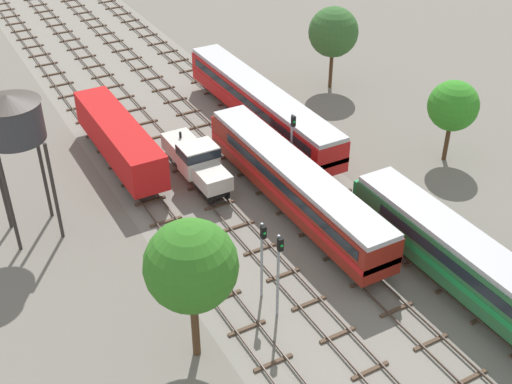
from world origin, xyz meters
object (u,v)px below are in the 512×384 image
diesel_railcar_centre_near (479,272)px  signal_post_near (279,267)px  freight_boxcar_far_left_farther (119,138)px  shunter_loco_left_midfar (196,159)px  signal_post_nearest (292,140)px  signal_post_mid (262,252)px  water_tower (12,120)px  passenger_coach_centre_far (261,103)px  diesel_railcar_centre_left_mid (294,182)px

diesel_railcar_centre_near → signal_post_near: signal_post_near is taller
freight_boxcar_far_left_farther → signal_post_near: bearing=-84.3°
diesel_railcar_centre_near → freight_boxcar_far_left_farther: size_ratio=1.46×
freight_boxcar_far_left_farther → shunter_loco_left_midfar: bearing=-51.4°
signal_post_nearest → signal_post_mid: size_ratio=1.05×
signal_post_near → freight_boxcar_far_left_farther: bearing=95.7°
water_tower → signal_post_nearest: 19.75m
passenger_coach_centre_far → freight_boxcar_far_left_farther: (-12.73, 0.24, -0.16)m
water_tower → signal_post_nearest: water_tower is taller
diesel_railcar_centre_left_mid → passenger_coach_centre_far: (4.25, 12.30, 0.02)m
shunter_loco_left_midfar → diesel_railcar_centre_near: bearing=-67.7°
passenger_coach_centre_far → shunter_loco_left_midfar: bearing=-149.1°
diesel_railcar_centre_left_mid → freight_boxcar_far_left_farther: bearing=124.1°
diesel_railcar_centre_near → freight_boxcar_far_left_farther: (-12.73, 25.98, -0.15)m
water_tower → signal_post_mid: size_ratio=1.89×
shunter_loco_left_midfar → signal_post_nearest: 7.41m
diesel_railcar_centre_near → signal_post_mid: (-10.62, 6.80, 0.87)m
diesel_railcar_centre_near → signal_post_near: 11.76m
shunter_loco_left_midfar → water_tower: bearing=-177.8°
shunter_loco_left_midfar → water_tower: water_tower is taller
signal_post_nearest → signal_post_near: 14.94m
signal_post_near → diesel_railcar_centre_near: bearing=-25.0°
signal_post_nearest → freight_boxcar_far_left_farther: bearing=140.5°
freight_boxcar_far_left_farther → signal_post_nearest: 13.80m
passenger_coach_centre_far → signal_post_nearest: bearing=-104.0°
freight_boxcar_far_left_farther → signal_post_mid: signal_post_mid is taller
shunter_loco_left_midfar → signal_post_near: signal_post_near is taller
shunter_loco_left_midfar → signal_post_mid: 14.10m
water_tower → signal_post_near: size_ratio=1.77×
passenger_coach_centre_far → signal_post_mid: 21.73m
passenger_coach_centre_far → water_tower: water_tower is taller
water_tower → signal_post_near: (10.37, -15.24, -4.97)m
diesel_railcar_centre_near → water_tower: 29.74m
freight_boxcar_far_left_farther → passenger_coach_centre_far: bearing=-1.1°
signal_post_near → signal_post_mid: size_ratio=1.07×
shunter_loco_left_midfar → signal_post_near: 15.95m
passenger_coach_centre_far → signal_post_mid: bearing=-119.3°
passenger_coach_centre_far → freight_boxcar_far_left_farther: 12.74m
diesel_railcar_centre_near → passenger_coach_centre_far: bearing=90.0°
signal_post_near → signal_post_mid: signal_post_near is taller
freight_boxcar_far_left_farther → signal_post_mid: bearing=-83.7°
signal_post_near → signal_post_nearest: bearing=55.4°
diesel_railcar_centre_near → water_tower: (-20.99, 20.19, 6.06)m
diesel_railcar_centre_near → diesel_railcar_centre_left_mid: 14.10m
signal_post_nearest → passenger_coach_centre_far: bearing=76.0°
diesel_railcar_centre_near → water_tower: bearing=136.1°
signal_post_nearest → signal_post_near: (-8.49, -12.30, 0.07)m
shunter_loco_left_midfar → signal_post_mid: (-2.12, -13.86, 1.46)m
passenger_coach_centre_far → signal_post_mid: signal_post_mid is taller
signal_post_near → water_tower: bearing=124.2°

